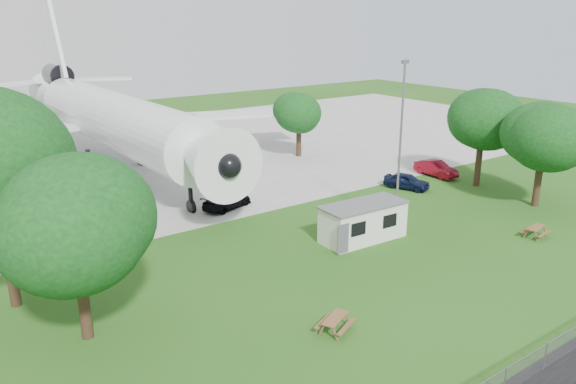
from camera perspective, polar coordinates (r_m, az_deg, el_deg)
ground at (r=32.39m, az=8.76°, el=-10.18°), size 160.00×160.00×0.00m
concrete_apron at (r=63.34m, az=-16.15°, el=3.16°), size 120.00×46.00×0.03m
airliner at (r=59.67m, az=-17.65°, el=7.35°), size 46.36×47.73×17.69m
site_cabin at (r=39.22m, az=7.65°, el=-2.99°), size 6.81×2.99×2.62m
picnic_west at (r=28.72m, az=4.77°, el=-13.89°), size 2.26×2.11×0.76m
picnic_east at (r=43.38m, az=23.78°, el=-4.20°), size 1.99×1.74×0.76m
fence at (r=27.56m, az=23.40°, el=-16.93°), size 58.00×0.04×1.30m
lamp_mast at (r=39.99m, az=11.30°, el=4.24°), size 0.16×0.16×12.00m
tree_west_small at (r=27.40m, az=-20.85°, el=-3.42°), size 7.77×7.77×9.58m
tree_east_front at (r=48.98m, az=24.62°, el=5.44°), size 6.45×6.45×9.28m
tree_east_back at (r=53.08m, az=19.22°, el=7.15°), size 6.71×6.71×9.67m
tree_far_apron at (r=61.58m, az=1.11°, el=7.90°), size 5.17×5.17×7.30m
car_ne_hatch at (r=51.61m, az=11.96°, el=1.08°), size 2.99×4.41×1.40m
car_ne_sedan at (r=56.37m, az=14.81°, el=2.31°), size 1.73×4.56×1.49m
car_apron_van at (r=45.54m, az=-6.22°, el=-0.89°), size 4.90×3.10×1.32m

